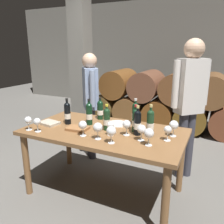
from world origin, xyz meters
TOP-DOWN VIEW (x-y plane):
  - ground_plane at (0.00, 0.00)m, footprint 14.00×14.00m
  - cellar_back_wall at (0.00, 4.20)m, footprint 10.00×0.24m
  - barrel_stack at (0.00, 2.60)m, footprint 3.12×0.90m
  - stone_pillar at (-1.30, 1.60)m, footprint 0.32×0.32m
  - dining_table at (0.00, 0.00)m, footprint 1.70×0.90m
  - wine_bottle_0 at (0.02, 0.02)m, footprint 0.07×0.07m
  - wine_bottle_1 at (0.49, 0.06)m, footprint 0.07×0.07m
  - wine_bottle_2 at (0.32, 0.11)m, footprint 0.07×0.07m
  - wine_bottle_3 at (-0.47, 0.01)m, footprint 0.07×0.07m
  - wine_bottle_4 at (-0.22, 0.33)m, footprint 0.07×0.07m
  - wine_bottle_5 at (0.37, 0.02)m, footprint 0.07×0.07m
  - wine_bottle_6 at (-0.24, 0.10)m, footprint 0.07×0.07m
  - wine_bottle_7 at (0.23, 0.33)m, footprint 0.07×0.07m
  - wine_glass_0 at (-0.11, -0.24)m, footprint 0.08×0.08m
  - wine_glass_1 at (0.67, -0.00)m, footprint 0.07×0.07m
  - wine_glass_2 at (0.13, -0.11)m, footprint 0.07×0.07m
  - wine_glass_3 at (0.55, -0.18)m, footprint 0.09×0.09m
  - wine_glass_4 at (0.22, -0.28)m, footprint 0.09×0.09m
  - wine_glass_5 at (0.45, -0.11)m, footprint 0.09×0.09m
  - wine_glass_6 at (0.06, -0.25)m, footprint 0.09×0.09m
  - wine_glass_7 at (-0.60, -0.34)m, footprint 0.07×0.07m
  - wine_glass_8 at (-0.73, -0.34)m, footprint 0.08×0.08m
  - wine_glass_9 at (0.27, -0.03)m, footprint 0.08×0.08m
  - wine_glass_10 at (0.70, 0.14)m, footprint 0.09×0.09m
  - tasting_notebook at (-0.66, -0.09)m, footprint 0.24×0.19m
  - leather_ledger at (-0.26, -0.11)m, footprint 0.23×0.17m
  - serving_plate at (0.05, 0.23)m, footprint 0.24×0.24m
  - sommelier_presenting at (0.76, 0.75)m, footprint 0.38×0.37m
  - taster_seated_left at (-0.59, 0.72)m, footprint 0.34×0.40m

SIDE VIEW (x-z plane):
  - ground_plane at x=0.00m, z-range 0.00..0.00m
  - barrel_stack at x=0.00m, z-range -0.03..1.12m
  - dining_table at x=0.00m, z-range 0.29..1.05m
  - serving_plate at x=0.05m, z-range 0.76..0.77m
  - tasting_notebook at x=-0.66m, z-range 0.76..0.79m
  - leather_ledger at x=-0.26m, z-range 0.76..0.79m
  - wine_glass_2 at x=0.13m, z-range 0.79..0.94m
  - wine_glass_1 at x=0.67m, z-range 0.79..0.94m
  - wine_glass_7 at x=-0.60m, z-range 0.79..0.94m
  - wine_glass_8 at x=-0.73m, z-range 0.79..0.94m
  - wine_glass_0 at x=-0.11m, z-range 0.79..0.95m
  - wine_glass_9 at x=0.27m, z-range 0.79..0.95m
  - wine_glass_5 at x=0.45m, z-range 0.79..0.95m
  - wine_glass_3 at x=0.55m, z-range 0.79..0.96m
  - wine_glass_10 at x=0.70m, z-range 0.79..0.96m
  - wine_glass_4 at x=0.22m, z-range 0.79..0.96m
  - wine_glass_6 at x=0.06m, z-range 0.79..0.96m
  - wine_bottle_4 at x=-0.22m, z-range 0.74..1.02m
  - wine_bottle_0 at x=0.02m, z-range 0.74..1.02m
  - wine_bottle_2 at x=0.32m, z-range 0.74..1.03m
  - wine_bottle_6 at x=-0.24m, z-range 0.74..1.04m
  - wine_bottle_3 at x=-0.47m, z-range 0.74..1.04m
  - wine_bottle_7 at x=0.23m, z-range 0.74..1.04m
  - wine_bottle_5 at x=0.37m, z-range 0.74..1.04m
  - wine_bottle_1 at x=0.49m, z-range 0.74..1.06m
  - taster_seated_left at x=-0.59m, z-range 0.15..1.69m
  - sommelier_presenting at x=0.76m, z-range 0.19..1.90m
  - stone_pillar at x=-1.30m, z-range 0.00..2.60m
  - cellar_back_wall at x=0.00m, z-range 0.00..2.80m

